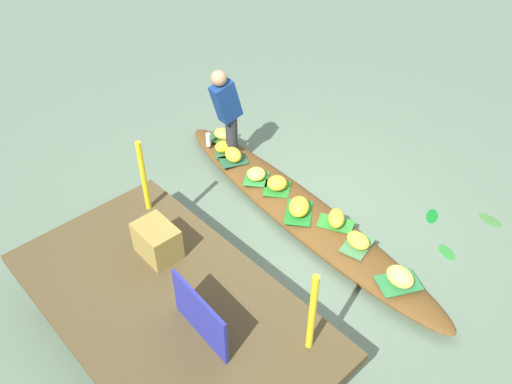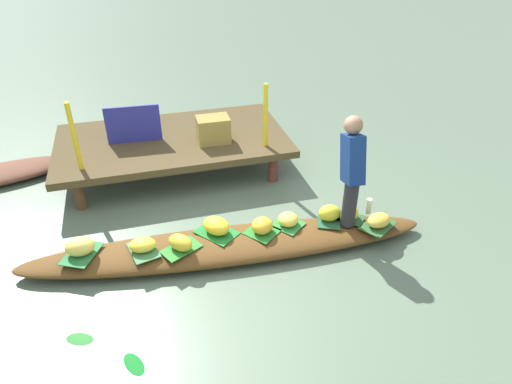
# 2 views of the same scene
# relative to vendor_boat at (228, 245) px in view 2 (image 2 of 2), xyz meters

# --- Properties ---
(canal_water) EXTENTS (40.00, 40.00, 0.00)m
(canal_water) POSITION_rel_vendor_boat_xyz_m (0.00, 0.00, -0.11)
(canal_water) COLOR #586C57
(canal_water) RESTS_ON ground
(dock_platform) EXTENTS (3.20, 1.80, 0.50)m
(dock_platform) POSITION_rel_vendor_boat_xyz_m (-0.33, 2.11, 0.33)
(dock_platform) COLOR #4A3C22
(dock_platform) RESTS_ON ground
(vendor_boat) EXTENTS (4.54, 1.06, 0.21)m
(vendor_boat) POSITION_rel_vendor_boat_xyz_m (0.00, 0.00, 0.00)
(vendor_boat) COLOR #573918
(vendor_boat) RESTS_ON ground
(moored_boat) EXTENTS (1.95, 1.02, 0.17)m
(moored_boat) POSITION_rel_vendor_boat_xyz_m (-2.72, 2.45, -0.02)
(moored_boat) COLOR brown
(moored_boat) RESTS_ON ground
(leaf_mat_0) EXTENTS (0.38, 0.43, 0.01)m
(leaf_mat_0) POSITION_rel_vendor_boat_xyz_m (1.19, 0.01, 0.11)
(leaf_mat_0) COLOR #215034
(leaf_mat_0) RESTS_ON vendor_boat
(banana_bunch_0) EXTENTS (0.28, 0.23, 0.19)m
(banana_bunch_0) POSITION_rel_vendor_boat_xyz_m (1.19, 0.01, 0.21)
(banana_bunch_0) COLOR yellow
(banana_bunch_0) RESTS_ON vendor_boat
(leaf_mat_1) EXTENTS (0.45, 0.45, 0.01)m
(leaf_mat_1) POSITION_rel_vendor_boat_xyz_m (0.39, -0.01, 0.11)
(leaf_mat_1) COLOR #267526
(leaf_mat_1) RESTS_ON vendor_boat
(banana_bunch_1) EXTENTS (0.33, 0.34, 0.17)m
(banana_bunch_1) POSITION_rel_vendor_boat_xyz_m (0.39, -0.01, 0.20)
(banana_bunch_1) COLOR gold
(banana_bunch_1) RESTS_ON vendor_boat
(leaf_mat_2) EXTENTS (0.35, 0.44, 0.01)m
(leaf_mat_2) POSITION_rel_vendor_boat_xyz_m (-0.91, 0.03, 0.11)
(leaf_mat_2) COLOR #3F7544
(leaf_mat_2) RESTS_ON vendor_boat
(banana_bunch_2) EXTENTS (0.31, 0.24, 0.14)m
(banana_bunch_2) POSITION_rel_vendor_boat_xyz_m (-0.91, 0.03, 0.18)
(banana_bunch_2) COLOR yellow
(banana_bunch_2) RESTS_ON vendor_boat
(leaf_mat_3) EXTENTS (0.46, 0.51, 0.01)m
(leaf_mat_3) POSITION_rel_vendor_boat_xyz_m (-1.53, 0.15, 0.11)
(leaf_mat_3) COLOR #287139
(leaf_mat_3) RESTS_ON vendor_boat
(banana_bunch_3) EXTENTS (0.32, 0.25, 0.19)m
(banana_bunch_3) POSITION_rel_vendor_boat_xyz_m (-1.53, 0.15, 0.21)
(banana_bunch_3) COLOR #EBD358
(banana_bunch_3) RESTS_ON vendor_boat
(leaf_mat_4) EXTENTS (0.49, 0.45, 0.01)m
(leaf_mat_4) POSITION_rel_vendor_boat_xyz_m (1.68, -0.24, 0.11)
(leaf_mat_4) COLOR #2C592C
(leaf_mat_4) RESTS_ON vendor_boat
(banana_bunch_4) EXTENTS (0.34, 0.30, 0.14)m
(banana_bunch_4) POSITION_rel_vendor_boat_xyz_m (1.68, -0.24, 0.18)
(banana_bunch_4) COLOR gold
(banana_bunch_4) RESTS_ON vendor_boat
(leaf_mat_5) EXTENTS (0.51, 0.54, 0.01)m
(leaf_mat_5) POSITION_rel_vendor_boat_xyz_m (-0.10, 0.12, 0.11)
(leaf_mat_5) COLOR #1D7127
(leaf_mat_5) RESTS_ON vendor_boat
(banana_bunch_5) EXTENTS (0.38, 0.39, 0.19)m
(banana_bunch_5) POSITION_rel_vendor_boat_xyz_m (-0.10, 0.12, 0.20)
(banana_bunch_5) COLOR yellow
(banana_bunch_5) RESTS_ON vendor_boat
(leaf_mat_6) EXTENTS (0.47, 0.40, 0.01)m
(leaf_mat_6) POSITION_rel_vendor_boat_xyz_m (-0.52, -0.06, 0.11)
(leaf_mat_6) COLOR #2D7E2C
(leaf_mat_6) RESTS_ON vendor_boat
(banana_bunch_6) EXTENTS (0.33, 0.34, 0.17)m
(banana_bunch_6) POSITION_rel_vendor_boat_xyz_m (-0.52, -0.06, 0.19)
(banana_bunch_6) COLOR gold
(banana_bunch_6) RESTS_ON vendor_boat
(leaf_mat_7) EXTENTS (0.39, 0.38, 0.01)m
(leaf_mat_7) POSITION_rel_vendor_boat_xyz_m (1.44, -0.03, 0.11)
(leaf_mat_7) COLOR #2C5731
(leaf_mat_7) RESTS_ON vendor_boat
(banana_bunch_7) EXTENTS (0.26, 0.28, 0.16)m
(banana_bunch_7) POSITION_rel_vendor_boat_xyz_m (1.44, -0.03, 0.19)
(banana_bunch_7) COLOR gold
(banana_bunch_7) RESTS_ON vendor_boat
(leaf_mat_8) EXTENTS (0.43, 0.43, 0.01)m
(leaf_mat_8) POSITION_rel_vendor_boat_xyz_m (0.71, 0.05, 0.11)
(leaf_mat_8) COLOR #2D7D36
(leaf_mat_8) RESTS_ON vendor_boat
(banana_bunch_8) EXTENTS (0.31, 0.31, 0.15)m
(banana_bunch_8) POSITION_rel_vendor_boat_xyz_m (0.71, 0.05, 0.18)
(banana_bunch_8) COLOR #F9E550
(banana_bunch_8) RESTS_ON vendor_boat
(vendor_person) EXTENTS (0.22, 0.42, 1.25)m
(vendor_person) POSITION_rel_vendor_boat_xyz_m (1.37, -0.06, 0.81)
(vendor_person) COLOR #28282D
(vendor_person) RESTS_ON vendor_boat
(water_bottle) EXTENTS (0.07, 0.07, 0.19)m
(water_bottle) POSITION_rel_vendor_boat_xyz_m (1.69, 0.02, 0.20)
(water_bottle) COLOR silver
(water_bottle) RESTS_ON vendor_boat
(market_banner) EXTENTS (0.73, 0.07, 0.52)m
(market_banner) POSITION_rel_vendor_boat_xyz_m (-0.83, 2.11, 0.65)
(market_banner) COLOR navy
(market_banner) RESTS_ON dock_platform
(railing_post_west) EXTENTS (0.06, 0.06, 0.87)m
(railing_post_west) POSITION_rel_vendor_boat_xyz_m (-1.53, 1.51, 0.83)
(railing_post_west) COLOR gold
(railing_post_west) RESTS_ON dock_platform
(railing_post_east) EXTENTS (0.06, 0.06, 0.87)m
(railing_post_east) POSITION_rel_vendor_boat_xyz_m (0.87, 1.51, 0.83)
(railing_post_east) COLOR gold
(railing_post_east) RESTS_ON dock_platform
(produce_crate) EXTENTS (0.44, 0.33, 0.36)m
(produce_crate) POSITION_rel_vendor_boat_xyz_m (0.22, 1.82, 0.57)
(produce_crate) COLOR olive
(produce_crate) RESTS_ON dock_platform
(drifting_plant_0) EXTENTS (0.29, 0.24, 0.01)m
(drifting_plant_0) POSITION_rel_vendor_boat_xyz_m (-1.55, -0.81, -0.10)
(drifting_plant_0) COLOR #27752B
(drifting_plant_0) RESTS_ON ground
(drifting_plant_2) EXTENTS (0.24, 0.31, 0.01)m
(drifting_plant_2) POSITION_rel_vendor_boat_xyz_m (-1.10, -1.21, -0.10)
(drifting_plant_2) COLOR #0F6B1F
(drifting_plant_2) RESTS_ON ground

